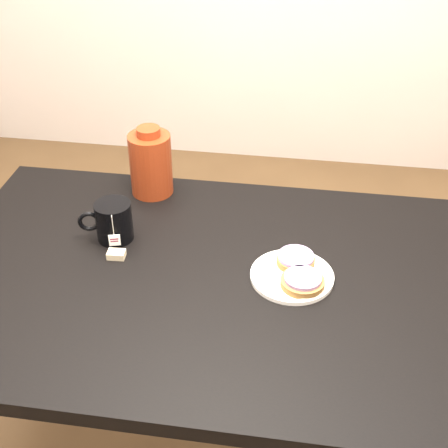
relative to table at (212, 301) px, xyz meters
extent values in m
cube|color=black|center=(0.00, 0.00, 0.06)|extent=(1.40, 0.90, 0.04)
cylinder|color=black|center=(-0.64, 0.39, -0.31)|extent=(0.06, 0.06, 0.71)
cylinder|color=black|center=(0.64, 0.39, -0.31)|extent=(0.06, 0.06, 0.71)
cylinder|color=white|center=(0.20, 0.02, 0.09)|extent=(0.21, 0.21, 0.01)
torus|color=white|center=(0.20, 0.02, 0.09)|extent=(0.20, 0.20, 0.01)
cylinder|color=brown|center=(0.20, 0.07, 0.10)|extent=(0.10, 0.10, 0.02)
cylinder|color=#987AA4|center=(0.20, 0.07, 0.12)|extent=(0.10, 0.10, 0.01)
cylinder|color=brown|center=(0.23, -0.02, 0.10)|extent=(0.13, 0.13, 0.02)
cylinder|color=#987AA4|center=(0.23, -0.02, 0.12)|extent=(0.11, 0.11, 0.01)
cylinder|color=black|center=(-0.28, 0.12, 0.14)|extent=(0.12, 0.12, 0.11)
cylinder|color=black|center=(-0.28, 0.12, 0.18)|extent=(0.09, 0.09, 0.00)
torus|color=black|center=(-0.34, 0.10, 0.14)|extent=(0.06, 0.03, 0.06)
cylinder|color=beige|center=(-0.27, 0.07, 0.16)|extent=(0.00, 0.00, 0.06)
cube|color=white|center=(-0.27, 0.07, 0.11)|extent=(0.03, 0.01, 0.03)
cube|color=#C6B793|center=(-0.25, 0.04, 0.09)|extent=(0.05, 0.03, 0.02)
cylinder|color=#58190B|center=(-0.24, 0.36, 0.18)|extent=(0.15, 0.15, 0.19)
cylinder|color=#58190B|center=(-0.24, 0.36, 0.28)|extent=(0.07, 0.07, 0.02)
camera|label=1|loc=(0.21, -1.18, 1.07)|focal=50.00mm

